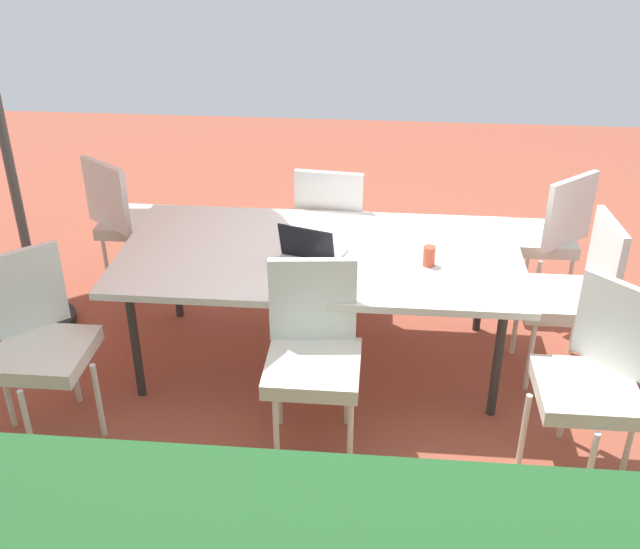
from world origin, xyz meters
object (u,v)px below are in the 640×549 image
Objects in this scene: dining_table at (320,258)px; laptop at (312,249)px; chair_west at (573,290)px; chair_southwest at (546,233)px; chair_northwest at (595,375)px; chair_north at (313,350)px; chair_northeast at (37,338)px; chair_southeast at (129,217)px; chair_south at (333,225)px; cup at (429,256)px.

dining_table is 5.96× the size of laptop.
chair_southwest is at bearing 177.03° from chair_west.
chair_southwest is 1.00× the size of chair_west.
chair_north is (1.34, -0.09, 0.00)m from chair_northwest.
chair_west is at bearing 21.65° from chair_north.
chair_northeast is 1.00× the size of chair_northwest.
laptop is (1.45, 0.84, 0.23)m from chair_southwest.
chair_west is (-0.06, -0.82, 0.00)m from chair_northwest.
chair_west is (-1.43, -0.01, -0.14)m from dining_table.
chair_southwest is at bearing -143.39° from chair_southeast.
chair_southwest and chair_north have the same top height.
chair_south is (1.40, 0.00, 0.00)m from chair_southwest.
chair_northwest is at bearing -9.47° from chair_north.
chair_northwest is at bearing -173.12° from chair_southeast.
chair_north is 0.87m from cup.
cup is at bearing -167.37° from chair_southeast.
chair_north is (1.41, 0.73, 0.00)m from chair_west.
chair_north is at bearing 92.31° from dining_table.
chair_southwest is 8.77× the size of cup.
chair_south is at bearing 174.98° from chair_northwest.
cup is at bearing 129.58° from chair_south.
chair_northeast and chair_north have the same top height.
cup is (-0.64, 0.04, 0.01)m from laptop.
dining_table is at bearing 86.63° from chair_north.
chair_northwest is at bearing 136.63° from chair_south.
chair_west and chair_north have the same top height.
laptop is (0.06, 0.84, 0.23)m from chair_south.
cup is (0.81, 0.88, 0.24)m from chair_southwest.
cup is at bearing -24.04° from chair_northeast.
cup is (-0.58, -0.60, 0.24)m from chair_north.
chair_northwest is 1.00× the size of chair_north.
chair_northeast is 2.58× the size of laptop.
chair_south reaches higher than dining_table.
chair_southeast is 8.77× the size of cup.
cup is (0.83, 0.13, 0.24)m from chair_west.
laptop is (0.07, -0.64, 0.23)m from chair_north.
chair_northeast is 8.77× the size of cup.
laptop is (1.47, 0.09, 0.23)m from chair_west.
chair_northeast is at bearing 28.05° from dining_table.
chair_west is (-0.02, 0.76, 0.00)m from chair_southwest.
chair_north is 8.77× the size of cup.
chair_northwest is 1.61m from laptop.
chair_north is 1.00× the size of chair_southeast.
dining_table is at bearing 94.65° from chair_south.
chair_south is (-0.02, -0.77, -0.14)m from dining_table.
chair_west and chair_southeast have the same top height.
chair_northwest is (0.04, 1.57, 0.00)m from chair_southwest.
chair_north reaches higher than laptop.
chair_northeast is at bearing 175.08° from chair_north.
chair_southwest is 1.40m from chair_south.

